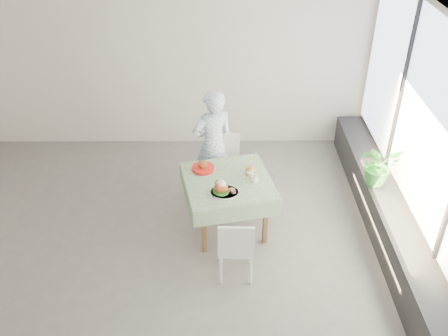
{
  "coord_description": "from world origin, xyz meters",
  "views": [
    {
      "loc": [
        0.72,
        -4.73,
        4.2
      ],
      "look_at": [
        0.76,
        0.32,
        0.89
      ],
      "focal_mm": 40.0,
      "sensor_mm": 36.0,
      "label": 1
    }
  ],
  "objects_px": {
    "cafe_table": "(228,199)",
    "potted_plant": "(379,165)",
    "diner": "(213,145)",
    "chair_near": "(236,257)",
    "main_dish": "(223,189)",
    "juice_cup_orange": "(250,170)",
    "chair_far": "(221,180)"
  },
  "relations": [
    {
      "from": "juice_cup_orange",
      "to": "potted_plant",
      "type": "relative_size",
      "value": 0.55
    },
    {
      "from": "chair_far",
      "to": "chair_near",
      "type": "bearing_deg",
      "value": -83.91
    },
    {
      "from": "chair_near",
      "to": "chair_far",
      "type": "bearing_deg",
      "value": 96.09
    },
    {
      "from": "cafe_table",
      "to": "potted_plant",
      "type": "relative_size",
      "value": 2.25
    },
    {
      "from": "diner",
      "to": "potted_plant",
      "type": "xyz_separation_m",
      "value": [
        2.1,
        -0.5,
        -0.01
      ]
    },
    {
      "from": "chair_near",
      "to": "diner",
      "type": "bearing_deg",
      "value": 99.52
    },
    {
      "from": "cafe_table",
      "to": "chair_far",
      "type": "bearing_deg",
      "value": 97.03
    },
    {
      "from": "chair_far",
      "to": "diner",
      "type": "xyz_separation_m",
      "value": [
        -0.11,
        0.12,
        0.5
      ]
    },
    {
      "from": "chair_near",
      "to": "potted_plant",
      "type": "bearing_deg",
      "value": 31.24
    },
    {
      "from": "main_dish",
      "to": "juice_cup_orange",
      "type": "distance_m",
      "value": 0.51
    },
    {
      "from": "cafe_table",
      "to": "potted_plant",
      "type": "xyz_separation_m",
      "value": [
        1.91,
        0.28,
        0.31
      ]
    },
    {
      "from": "cafe_table",
      "to": "diner",
      "type": "relative_size",
      "value": 0.78
    },
    {
      "from": "juice_cup_orange",
      "to": "cafe_table",
      "type": "bearing_deg",
      "value": -156.07
    },
    {
      "from": "cafe_table",
      "to": "juice_cup_orange",
      "type": "distance_m",
      "value": 0.46
    },
    {
      "from": "chair_far",
      "to": "diner",
      "type": "height_order",
      "value": "diner"
    },
    {
      "from": "main_dish",
      "to": "juice_cup_orange",
      "type": "height_order",
      "value": "juice_cup_orange"
    },
    {
      "from": "cafe_table",
      "to": "juice_cup_orange",
      "type": "relative_size",
      "value": 4.09
    },
    {
      "from": "chair_near",
      "to": "diner",
      "type": "height_order",
      "value": "diner"
    },
    {
      "from": "chair_near",
      "to": "juice_cup_orange",
      "type": "relative_size",
      "value": 2.76
    },
    {
      "from": "potted_plant",
      "to": "diner",
      "type": "bearing_deg",
      "value": 166.63
    },
    {
      "from": "chair_far",
      "to": "juice_cup_orange",
      "type": "relative_size",
      "value": 3.1
    },
    {
      "from": "diner",
      "to": "juice_cup_orange",
      "type": "relative_size",
      "value": 5.23
    },
    {
      "from": "chair_near",
      "to": "potted_plant",
      "type": "xyz_separation_m",
      "value": [
        1.83,
        1.11,
        0.52
      ]
    },
    {
      "from": "cafe_table",
      "to": "diner",
      "type": "height_order",
      "value": "diner"
    },
    {
      "from": "chair_near",
      "to": "potted_plant",
      "type": "height_order",
      "value": "potted_plant"
    },
    {
      "from": "diner",
      "to": "chair_near",
      "type": "bearing_deg",
      "value": 76.14
    },
    {
      "from": "chair_near",
      "to": "main_dish",
      "type": "height_order",
      "value": "main_dish"
    },
    {
      "from": "cafe_table",
      "to": "chair_near",
      "type": "height_order",
      "value": "chair_near"
    },
    {
      "from": "cafe_table",
      "to": "chair_far",
      "type": "relative_size",
      "value": 1.32
    },
    {
      "from": "cafe_table",
      "to": "juice_cup_orange",
      "type": "xyz_separation_m",
      "value": [
        0.27,
        0.12,
        0.35
      ]
    },
    {
      "from": "juice_cup_orange",
      "to": "potted_plant",
      "type": "xyz_separation_m",
      "value": [
        1.65,
        0.16,
        -0.04
      ]
    },
    {
      "from": "cafe_table",
      "to": "juice_cup_orange",
      "type": "bearing_deg",
      "value": 23.93
    }
  ]
}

